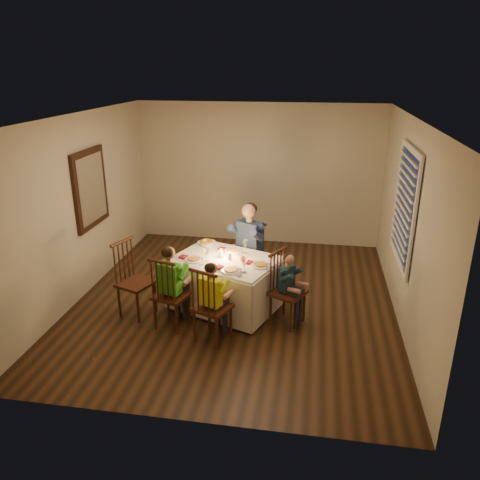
% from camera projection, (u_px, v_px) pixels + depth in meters
% --- Properties ---
extents(ground, '(5.00, 5.00, 0.00)m').
position_uv_depth(ground, '(235.00, 300.00, 6.81)').
color(ground, black).
rests_on(ground, ground).
extents(wall_left, '(0.02, 5.00, 2.60)m').
position_uv_depth(wall_left, '(80.00, 207.00, 6.69)').
color(wall_left, beige).
rests_on(wall_left, ground).
extents(wall_right, '(0.02, 5.00, 2.60)m').
position_uv_depth(wall_right, '(407.00, 224.00, 6.01)').
color(wall_right, beige).
rests_on(wall_right, ground).
extents(wall_back, '(4.50, 0.02, 2.60)m').
position_uv_depth(wall_back, '(258.00, 175.00, 8.66)').
color(wall_back, beige).
rests_on(wall_back, ground).
extents(ceiling, '(5.00, 5.00, 0.00)m').
position_uv_depth(ceiling, '(234.00, 117.00, 5.89)').
color(ceiling, white).
rests_on(ceiling, wall_back).
extents(dining_table, '(1.67, 1.45, 0.70)m').
position_uv_depth(dining_table, '(225.00, 273.00, 6.46)').
color(dining_table, white).
rests_on(dining_table, ground).
extents(chair_adult, '(0.54, 0.53, 1.00)m').
position_uv_depth(chair_adult, '(248.00, 285.00, 7.28)').
color(chair_adult, '#33150E').
rests_on(chair_adult, ground).
extents(chair_near_left, '(0.50, 0.49, 1.00)m').
position_uv_depth(chair_near_left, '(173.00, 325.00, 6.15)').
color(chair_near_left, '#33150E').
rests_on(chair_near_left, ground).
extents(chair_near_right, '(0.53, 0.52, 1.00)m').
position_uv_depth(chair_near_right, '(213.00, 339.00, 5.86)').
color(chair_near_right, '#33150E').
rests_on(chair_near_right, ground).
extents(chair_end, '(0.54, 0.54, 1.00)m').
position_uv_depth(chair_end, '(287.00, 322.00, 6.22)').
color(chair_end, '#33150E').
rests_on(chair_end, ground).
extents(chair_extra, '(0.54, 0.55, 1.05)m').
position_uv_depth(chair_extra, '(139.00, 314.00, 6.44)').
color(chair_extra, '#33150E').
rests_on(chair_extra, ground).
extents(adult, '(0.64, 0.62, 1.32)m').
position_uv_depth(adult, '(248.00, 285.00, 7.28)').
color(adult, navy).
rests_on(adult, ground).
extents(child_green, '(0.46, 0.44, 1.12)m').
position_uv_depth(child_green, '(173.00, 325.00, 6.15)').
color(child_green, green).
rests_on(child_green, ground).
extents(child_yellow, '(0.43, 0.42, 1.04)m').
position_uv_depth(child_yellow, '(213.00, 339.00, 5.86)').
color(child_yellow, yellow).
rests_on(child_yellow, ground).
extents(child_teal, '(0.39, 0.40, 0.98)m').
position_uv_depth(child_teal, '(287.00, 322.00, 6.22)').
color(child_teal, '#172B39').
rests_on(child_teal, ground).
extents(setting_adult, '(0.34, 0.34, 0.02)m').
position_uv_depth(setting_adult, '(233.00, 252.00, 6.60)').
color(setting_adult, silver).
rests_on(setting_adult, dining_table).
extents(setting_green, '(0.34, 0.34, 0.02)m').
position_uv_depth(setting_green, '(194.00, 260.00, 6.32)').
color(setting_green, silver).
rests_on(setting_green, dining_table).
extents(setting_yellow, '(0.34, 0.34, 0.02)m').
position_uv_depth(setting_yellow, '(231.00, 271.00, 6.00)').
color(setting_yellow, silver).
rests_on(setting_yellow, dining_table).
extents(setting_teal, '(0.34, 0.34, 0.02)m').
position_uv_depth(setting_teal, '(260.00, 265.00, 6.15)').
color(setting_teal, silver).
rests_on(setting_teal, dining_table).
extents(candle_left, '(0.06, 0.06, 0.10)m').
position_uv_depth(candle_left, '(221.00, 254.00, 6.40)').
color(candle_left, white).
rests_on(candle_left, dining_table).
extents(candle_right, '(0.06, 0.06, 0.10)m').
position_uv_depth(candle_right, '(230.00, 256.00, 6.33)').
color(candle_right, white).
rests_on(candle_right, dining_table).
extents(squash, '(0.09, 0.09, 0.09)m').
position_uv_depth(squash, '(204.00, 242.00, 6.86)').
color(squash, yellow).
rests_on(squash, dining_table).
extents(orange_fruit, '(0.08, 0.08, 0.08)m').
position_uv_depth(orange_fruit, '(242.00, 258.00, 6.30)').
color(orange_fruit, '#FF5115').
rests_on(orange_fruit, dining_table).
extents(serving_bowl, '(0.32, 0.32, 0.06)m').
position_uv_depth(serving_bowl, '(206.00, 243.00, 6.85)').
color(serving_bowl, silver).
rests_on(serving_bowl, dining_table).
extents(wall_mirror, '(0.06, 0.95, 1.15)m').
position_uv_depth(wall_mirror, '(91.00, 189.00, 6.90)').
color(wall_mirror, black).
rests_on(wall_mirror, wall_left).
extents(window_blinds, '(0.07, 1.34, 1.54)m').
position_uv_depth(window_blinds, '(404.00, 206.00, 6.03)').
color(window_blinds, '#0C1733').
rests_on(window_blinds, wall_right).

